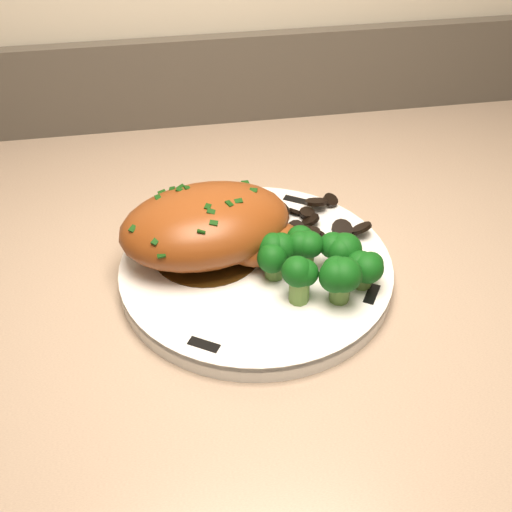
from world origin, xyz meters
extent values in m
cube|color=brown|center=(-0.21, 1.67, 0.40)|extent=(1.84, 0.60, 0.79)
cube|color=tan|center=(-0.21, 1.67, 0.81)|extent=(1.90, 0.63, 0.03)
cube|color=#4C443A|center=(-0.21, 1.99, 0.88)|extent=(1.90, 0.02, 0.12)
cylinder|color=white|center=(-0.31, 1.65, 0.83)|extent=(0.31, 0.31, 0.02)
cube|color=black|center=(-0.25, 1.75, 0.84)|extent=(0.03, 0.02, 0.00)
cube|color=black|center=(-0.41, 1.71, 0.84)|extent=(0.02, 0.03, 0.00)
cube|color=black|center=(-0.37, 1.55, 0.84)|extent=(0.03, 0.02, 0.00)
cube|color=black|center=(-0.21, 1.59, 0.84)|extent=(0.02, 0.03, 0.00)
cylinder|color=#331F09|center=(-0.36, 1.68, 0.84)|extent=(0.11, 0.11, 0.00)
ellipsoid|color=#914419|center=(-0.36, 1.68, 0.87)|extent=(0.19, 0.14, 0.07)
ellipsoid|color=#914419|center=(-0.30, 1.66, 0.86)|extent=(0.09, 0.07, 0.04)
cube|color=#0E350B|center=(-0.41, 1.68, 0.90)|extent=(0.01, 0.01, 0.00)
cube|color=#0E350B|center=(-0.39, 1.68, 0.90)|extent=(0.01, 0.01, 0.00)
cube|color=#0E350B|center=(-0.37, 1.68, 0.91)|extent=(0.01, 0.01, 0.00)
cube|color=#0E350B|center=(-0.35, 1.69, 0.91)|extent=(0.01, 0.01, 0.00)
cube|color=#0E350B|center=(-0.33, 1.69, 0.90)|extent=(0.01, 0.01, 0.00)
cube|color=#0E350B|center=(-0.31, 1.69, 0.90)|extent=(0.01, 0.01, 0.00)
cylinder|color=black|center=(-0.21, 1.70, 0.84)|extent=(0.02, 0.02, 0.01)
cylinder|color=black|center=(-0.21, 1.71, 0.84)|extent=(0.02, 0.02, 0.01)
cylinder|color=black|center=(-0.22, 1.72, 0.85)|extent=(0.02, 0.02, 0.01)
cylinder|color=black|center=(-0.23, 1.72, 0.84)|extent=(0.02, 0.02, 0.01)
cylinder|color=black|center=(-0.24, 1.73, 0.84)|extent=(0.02, 0.02, 0.01)
cylinder|color=black|center=(-0.25, 1.73, 0.85)|extent=(0.02, 0.02, 0.02)
cylinder|color=black|center=(-0.26, 1.72, 0.84)|extent=(0.03, 0.03, 0.01)
cylinder|color=black|center=(-0.27, 1.72, 0.84)|extent=(0.03, 0.03, 0.00)
cylinder|color=black|center=(-0.28, 1.71, 0.85)|extent=(0.03, 0.03, 0.01)
cylinder|color=black|center=(-0.28, 1.70, 0.84)|extent=(0.02, 0.02, 0.02)
cylinder|color=black|center=(-0.28, 1.70, 0.84)|extent=(0.03, 0.03, 0.01)
cylinder|color=black|center=(-0.27, 1.69, 0.85)|extent=(0.03, 0.03, 0.01)
cylinder|color=black|center=(-0.26, 1.68, 0.84)|extent=(0.03, 0.03, 0.01)
cylinder|color=black|center=(-0.25, 1.68, 0.84)|extent=(0.03, 0.03, 0.01)
cylinder|color=black|center=(-0.24, 1.68, 0.85)|extent=(0.03, 0.02, 0.02)
cylinder|color=black|center=(-0.23, 1.68, 0.84)|extent=(0.03, 0.03, 0.02)
cylinder|color=black|center=(-0.22, 1.69, 0.84)|extent=(0.04, 0.04, 0.01)
cylinder|color=black|center=(-0.21, 1.70, 0.85)|extent=(0.03, 0.03, 0.01)
cylinder|color=olive|center=(-0.30, 1.63, 0.85)|extent=(0.02, 0.02, 0.03)
sphere|color=#08350B|center=(-0.30, 1.63, 0.87)|extent=(0.03, 0.03, 0.03)
cylinder|color=olive|center=(-0.26, 1.64, 0.85)|extent=(0.02, 0.02, 0.03)
sphere|color=#08350B|center=(-0.26, 1.64, 0.87)|extent=(0.03, 0.03, 0.03)
cylinder|color=olive|center=(-0.23, 1.63, 0.85)|extent=(0.02, 0.02, 0.03)
sphere|color=#08350B|center=(-0.23, 1.63, 0.87)|extent=(0.03, 0.03, 0.03)
cylinder|color=olive|center=(-0.28, 1.59, 0.85)|extent=(0.02, 0.02, 0.03)
sphere|color=#08350B|center=(-0.28, 1.59, 0.87)|extent=(0.03, 0.03, 0.03)
cylinder|color=olive|center=(-0.24, 1.59, 0.85)|extent=(0.02, 0.02, 0.03)
sphere|color=#08350B|center=(-0.24, 1.59, 0.87)|extent=(0.03, 0.03, 0.03)
cylinder|color=olive|center=(-0.22, 1.60, 0.85)|extent=(0.02, 0.02, 0.03)
sphere|color=#08350B|center=(-0.22, 1.60, 0.87)|extent=(0.03, 0.03, 0.03)
camera|label=1|loc=(-0.39, 1.18, 1.25)|focal=45.00mm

